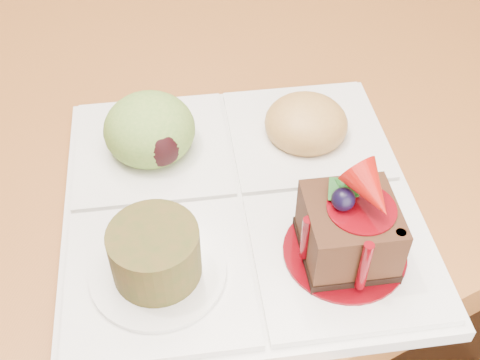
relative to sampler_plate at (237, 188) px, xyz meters
name	(u,v)px	position (x,y,z in m)	size (l,w,h in m)	color
ground	(85,214)	(-0.03, 0.75, -0.77)	(6.00, 6.00, 0.00)	#513017
sampler_plate	(237,188)	(0.00, 0.00, 0.00)	(0.36, 0.36, 0.11)	silver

